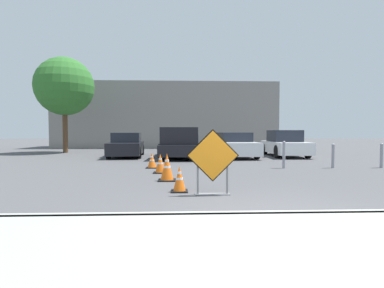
% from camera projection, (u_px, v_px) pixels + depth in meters
% --- Properties ---
extents(ground_plane, '(96.00, 96.00, 0.00)m').
position_uv_depth(ground_plane, '(209.00, 160.00, 14.69)').
color(ground_plane, '#4C4C4F').
extents(sidewalk_strip, '(27.95, 2.77, 0.14)m').
position_uv_depth(sidewalk_strip, '(312.00, 252.00, 3.33)').
color(sidewalk_strip, '#999993').
rests_on(sidewalk_strip, ground_plane).
extents(curb_lip, '(27.95, 0.20, 0.14)m').
position_uv_depth(curb_lip, '(273.00, 216.00, 4.71)').
color(curb_lip, '#999993').
rests_on(curb_lip, ground_plane).
extents(road_closed_sign, '(1.16, 0.20, 1.46)m').
position_uv_depth(road_closed_sign, '(213.00, 160.00, 6.60)').
color(road_closed_sign, black).
rests_on(road_closed_sign, ground_plane).
extents(traffic_cone_nearest, '(0.39, 0.39, 0.61)m').
position_uv_depth(traffic_cone_nearest, '(179.00, 179.00, 6.99)').
color(traffic_cone_nearest, black).
rests_on(traffic_cone_nearest, ground_plane).
extents(traffic_cone_second, '(0.50, 0.50, 0.78)m').
position_uv_depth(traffic_cone_second, '(167.00, 167.00, 8.57)').
color(traffic_cone_second, black).
rests_on(traffic_cone_second, ground_plane).
extents(traffic_cone_third, '(0.47, 0.47, 0.65)m').
position_uv_depth(traffic_cone_third, '(160.00, 164.00, 10.16)').
color(traffic_cone_third, black).
rests_on(traffic_cone_third, ground_plane).
extents(traffic_cone_fourth, '(0.45, 0.45, 0.59)m').
position_uv_depth(traffic_cone_fourth, '(152.00, 161.00, 11.56)').
color(traffic_cone_fourth, black).
rests_on(traffic_cone_fourth, ground_plane).
extents(parked_car_nearest, '(1.95, 4.17, 1.35)m').
position_uv_depth(parked_car_nearest, '(127.00, 146.00, 16.82)').
color(parked_car_nearest, black).
rests_on(parked_car_nearest, ground_plane).
extents(pickup_truck, '(2.19, 5.46, 1.62)m').
position_uv_depth(pickup_truck, '(180.00, 144.00, 16.13)').
color(pickup_truck, black).
rests_on(pickup_truck, ground_plane).
extents(parked_car_second, '(2.08, 4.58, 1.36)m').
position_uv_depth(parked_car_second, '(234.00, 145.00, 16.64)').
color(parked_car_second, silver).
rests_on(parked_car_second, ground_plane).
extents(parked_car_third, '(1.96, 4.44, 1.49)m').
position_uv_depth(parked_car_third, '(285.00, 144.00, 17.21)').
color(parked_car_third, white).
rests_on(parked_car_third, ground_plane).
extents(bollard_nearest, '(0.12, 0.12, 1.05)m').
position_uv_depth(bollard_nearest, '(284.00, 154.00, 11.46)').
color(bollard_nearest, gray).
rests_on(bollard_nearest, ground_plane).
extents(bollard_second, '(0.12, 0.12, 0.95)m').
position_uv_depth(bollard_second, '(333.00, 155.00, 11.55)').
color(bollard_second, gray).
rests_on(bollard_second, ground_plane).
extents(bollard_third, '(0.12, 0.12, 0.96)m').
position_uv_depth(bollard_third, '(382.00, 155.00, 11.63)').
color(bollard_third, gray).
rests_on(bollard_third, ground_plane).
extents(building_facade_backdrop, '(19.16, 5.00, 5.64)m').
position_uv_depth(building_facade_backdrop, '(167.00, 116.00, 27.35)').
color(building_facade_backdrop, gray).
rests_on(building_facade_backdrop, ground_plane).
extents(street_tree_behind_lot, '(3.82, 3.82, 6.31)m').
position_uv_depth(street_tree_behind_lot, '(64.00, 87.00, 19.78)').
color(street_tree_behind_lot, '#513823').
rests_on(street_tree_behind_lot, ground_plane).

